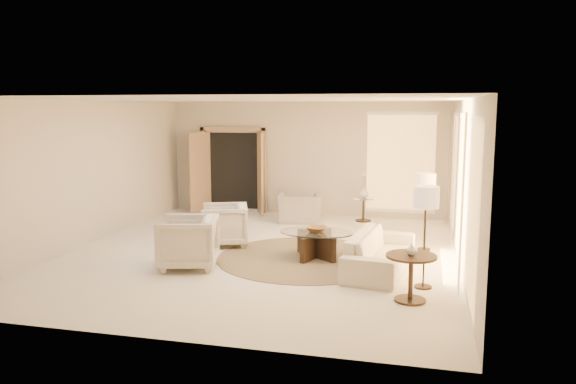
% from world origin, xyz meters
% --- Properties ---
extents(room, '(7.04, 8.04, 2.83)m').
position_xyz_m(room, '(0.00, 0.00, 1.40)').
color(room, silver).
rests_on(room, ground).
extents(windows_right, '(0.10, 6.40, 2.40)m').
position_xyz_m(windows_right, '(3.45, 0.10, 1.35)').
color(windows_right, '#F6B762').
rests_on(windows_right, room).
extents(window_back_corner, '(1.70, 0.10, 2.40)m').
position_xyz_m(window_back_corner, '(2.30, 3.95, 1.35)').
color(window_back_corner, '#F6B762').
rests_on(window_back_corner, room).
extents(curtains_right, '(0.06, 5.20, 2.60)m').
position_xyz_m(curtains_right, '(3.40, 1.00, 1.30)').
color(curtains_right, tan).
rests_on(curtains_right, room).
extents(french_doors, '(1.95, 0.66, 2.16)m').
position_xyz_m(french_doors, '(-1.90, 3.82, 1.07)').
color(french_doors, tan).
rests_on(french_doors, room).
extents(area_rug, '(3.96, 3.96, 0.01)m').
position_xyz_m(area_rug, '(0.85, -0.13, 0.01)').
color(area_rug, '#413322').
rests_on(area_rug, room).
extents(sofa, '(1.09, 2.23, 0.63)m').
position_xyz_m(sofa, '(2.20, -0.57, 0.31)').
color(sofa, beige).
rests_on(sofa, room).
extents(armchair_left, '(1.05, 1.08, 0.89)m').
position_xyz_m(armchair_left, '(-0.88, 0.44, 0.44)').
color(armchair_left, beige).
rests_on(armchair_left, room).
extents(armchair_right, '(1.07, 1.11, 0.95)m').
position_xyz_m(armchair_right, '(-0.94, -1.17, 0.48)').
color(armchair_right, beige).
rests_on(armchair_right, room).
extents(accent_chair, '(1.14, 0.87, 0.89)m').
position_xyz_m(accent_chair, '(0.04, 2.98, 0.44)').
color(accent_chair, '#9A938D').
rests_on(accent_chair, room).
extents(coffee_table, '(1.61, 1.61, 0.48)m').
position_xyz_m(coffee_table, '(1.03, -0.07, 0.30)').
color(coffee_table, black).
rests_on(coffee_table, room).
extents(end_table, '(0.70, 0.70, 0.66)m').
position_xyz_m(end_table, '(2.73, -1.98, 0.45)').
color(end_table, black).
rests_on(end_table, room).
extents(side_table, '(0.48, 0.48, 0.56)m').
position_xyz_m(side_table, '(1.50, 3.40, 0.34)').
color(side_table, '#2C2316').
rests_on(side_table, room).
extents(floor_lamp_near, '(0.35, 0.35, 1.46)m').
position_xyz_m(floor_lamp_near, '(2.90, 0.96, 1.24)').
color(floor_lamp_near, '#2C2316').
rests_on(floor_lamp_near, room).
extents(floor_lamp_far, '(0.37, 0.37, 1.53)m').
position_xyz_m(floor_lamp_far, '(2.90, -1.33, 1.30)').
color(floor_lamp_far, '#2C2316').
rests_on(floor_lamp_far, room).
extents(bowl, '(0.41, 0.41, 0.09)m').
position_xyz_m(bowl, '(1.03, -0.07, 0.52)').
color(bowl, brown).
rests_on(bowl, coffee_table).
extents(end_vase, '(0.20, 0.20, 0.16)m').
position_xyz_m(end_vase, '(2.73, -1.98, 0.74)').
color(end_vase, silver).
rests_on(end_vase, end_table).
extents(side_vase, '(0.28, 0.28, 0.26)m').
position_xyz_m(side_vase, '(1.50, 3.40, 0.68)').
color(side_vase, silver).
rests_on(side_vase, side_table).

